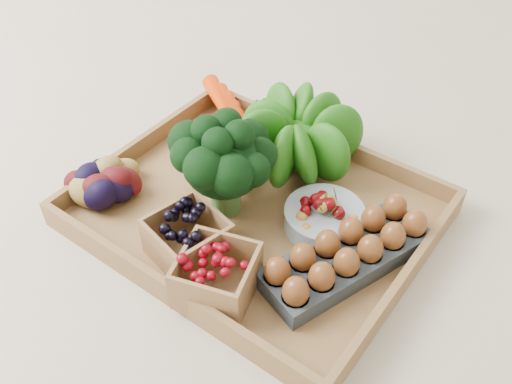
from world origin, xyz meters
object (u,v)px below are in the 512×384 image
Objects in this scene: tray at (256,215)px; egg_carton at (347,259)px; broccoli at (225,179)px; cherry_bowl at (324,218)px.

tray is 0.18m from egg_carton.
broccoli is 0.23m from egg_carton.
broccoli reaches higher than cherry_bowl.
egg_carton is (0.23, 0.01, -0.05)m from broccoli.
tray is 1.98× the size of egg_carton.
egg_carton reaches higher than tray.
cherry_bowl reaches higher than tray.
broccoli reaches higher than egg_carton.
broccoli is 0.61× the size of egg_carton.
tray is 0.12m from cherry_bowl.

